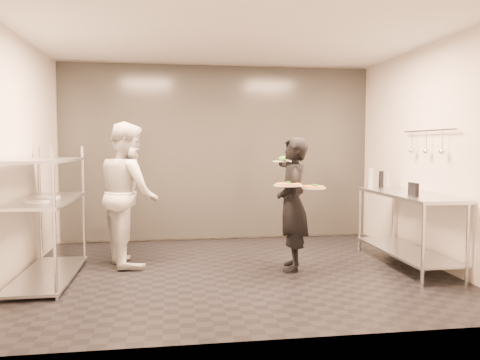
{
  "coord_description": "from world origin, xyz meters",
  "views": [
    {
      "loc": [
        -0.75,
        -5.47,
        1.51
      ],
      "look_at": [
        0.06,
        0.06,
        1.1
      ],
      "focal_mm": 35.0,
      "sensor_mm": 36.0,
      "label": 1
    }
  ],
  "objects": [
    {
      "name": "room_shell",
      "position": [
        0.0,
        1.18,
        1.4
      ],
      "size": [
        5.0,
        4.0,
        2.8
      ],
      "color": "black",
      "rests_on": "ground"
    },
    {
      "name": "pass_rack",
      "position": [
        -2.15,
        -0.0,
        0.77
      ],
      "size": [
        0.6,
        1.6,
        1.5
      ],
      "color": "#BABBC1",
      "rests_on": "ground"
    },
    {
      "name": "prep_counter",
      "position": [
        2.18,
        0.0,
        0.63
      ],
      "size": [
        0.6,
        1.8,
        0.92
      ],
      "color": "#BABBC1",
      "rests_on": "ground"
    },
    {
      "name": "utensil_rail",
      "position": [
        2.43,
        -0.0,
        1.55
      ],
      "size": [
        0.07,
        1.2,
        0.31
      ],
      "color": "#BABBC1",
      "rests_on": "room_shell"
    },
    {
      "name": "waiter",
      "position": [
        0.7,
        0.01,
        0.81
      ],
      "size": [
        0.51,
        0.66,
        1.61
      ],
      "primitive_type": "imported",
      "rotation": [
        0.0,
        0.0,
        -1.8
      ],
      "color": "black",
      "rests_on": "ground"
    },
    {
      "name": "chef",
      "position": [
        -1.29,
        0.58,
        0.9
      ],
      "size": [
        0.92,
        1.05,
        1.81
      ],
      "primitive_type": "imported",
      "rotation": [
        0.0,
        0.0,
        1.89
      ],
      "color": "silver",
      "rests_on": "ground"
    },
    {
      "name": "pizza_plate_near",
      "position": [
        0.59,
        -0.23,
        1.06
      ],
      "size": [
        0.33,
        0.33,
        0.05
      ],
      "color": "white",
      "rests_on": "waiter"
    },
    {
      "name": "pizza_plate_far",
      "position": [
        0.9,
        -0.17,
        1.02
      ],
      "size": [
        0.3,
        0.3,
        0.05
      ],
      "color": "white",
      "rests_on": "waiter"
    },
    {
      "name": "salad_plate",
      "position": [
        0.66,
        0.32,
        1.33
      ],
      "size": [
        0.27,
        0.27,
        0.07
      ],
      "color": "white",
      "rests_on": "waiter"
    },
    {
      "name": "pos_monitor",
      "position": [
        2.06,
        -0.36,
        1.0
      ],
      "size": [
        0.07,
        0.22,
        0.16
      ],
      "primitive_type": "cube",
      "rotation": [
        0.0,
        0.0,
        -0.11
      ],
      "color": "black",
      "rests_on": "prep_counter"
    },
    {
      "name": "bottle_green",
      "position": [
        2.02,
        0.73,
        1.06
      ],
      "size": [
        0.08,
        0.08,
        0.28
      ],
      "primitive_type": "cylinder",
      "color": "gray",
      "rests_on": "prep_counter"
    },
    {
      "name": "bottle_clear",
      "position": [
        2.31,
        0.78,
        1.03
      ],
      "size": [
        0.06,
        0.06,
        0.21
      ],
      "primitive_type": "cylinder",
      "color": "gray",
      "rests_on": "prep_counter"
    },
    {
      "name": "bottle_dark",
      "position": [
        2.21,
        0.8,
        1.04
      ],
      "size": [
        0.07,
        0.07,
        0.23
      ],
      "primitive_type": "cylinder",
      "color": "black",
      "rests_on": "prep_counter"
    }
  ]
}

